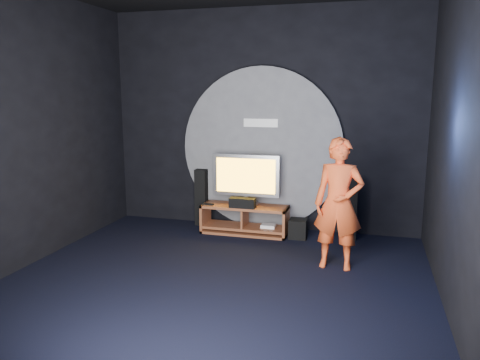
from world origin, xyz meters
name	(u,v)px	position (x,y,z in m)	size (l,w,h in m)	color
floor	(213,285)	(0.00, 0.00, 0.00)	(5.00, 5.00, 0.00)	black
back_wall	(262,121)	(0.00, 2.50, 1.75)	(5.00, 0.04, 3.50)	black
front_wall	(71,171)	(0.00, -2.50, 1.75)	(5.00, 0.04, 3.50)	black
left_wall	(19,129)	(-2.50, 0.00, 1.75)	(0.04, 5.00, 3.50)	black
right_wall	(460,141)	(2.50, 0.00, 1.75)	(0.04, 5.00, 3.50)	black
wall_disc_panel	(261,149)	(0.00, 2.44, 1.30)	(2.60, 0.11, 2.60)	#515156
media_console	(245,221)	(-0.16, 2.05, 0.20)	(1.36, 0.45, 0.45)	brown
tv	(246,177)	(-0.17, 2.12, 0.88)	(1.06, 0.22, 0.79)	#A8A8AF
center_speaker	(242,203)	(-0.17, 1.90, 0.53)	(0.40, 0.15, 0.15)	black
remote	(208,204)	(-0.73, 1.93, 0.46)	(0.18, 0.05, 0.02)	black
tower_speaker_left	(202,197)	(-0.99, 2.35, 0.47)	(0.19, 0.21, 0.94)	black
tower_speaker_right	(351,209)	(1.45, 2.21, 0.47)	(0.19, 0.21, 0.94)	black
subwoofer	(298,229)	(0.68, 2.03, 0.15)	(0.27, 0.27, 0.29)	black
player	(339,204)	(1.34, 0.96, 0.83)	(0.61, 0.40, 1.66)	#ED4F20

